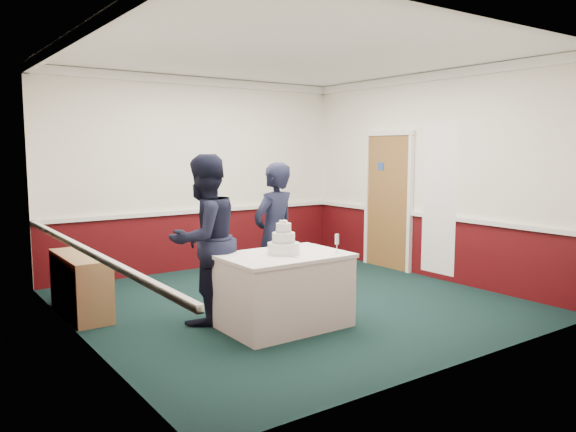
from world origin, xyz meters
TOP-DOWN VIEW (x-y plane):
  - ground at (0.00, 0.00)m, footprint 5.00×5.00m
  - room_shell at (0.08, 0.61)m, footprint 5.00×5.00m
  - sideboard at (-2.28, 0.96)m, footprint 0.41×1.20m
  - cake_table at (-0.62, -0.72)m, footprint 1.32×0.92m
  - wedding_cake at (-0.62, -0.72)m, footprint 0.35×0.35m
  - cake_knife at (-0.65, -0.92)m, footprint 0.04×0.22m
  - champagne_flute at (-0.12, -1.00)m, footprint 0.05×0.05m
  - person_man at (-1.23, -0.10)m, footprint 1.05×0.92m
  - person_woman at (-0.27, -0.03)m, footprint 0.72×0.56m

SIDE VIEW (x-z plane):
  - ground at x=0.00m, z-range 0.00..0.00m
  - sideboard at x=-2.28m, z-range 0.00..0.70m
  - cake_table at x=-0.62m, z-range 0.01..0.80m
  - cake_knife at x=-0.65m, z-range 0.79..0.79m
  - person_woman at x=-0.27m, z-range 0.00..1.74m
  - wedding_cake at x=-0.62m, z-range 0.72..1.08m
  - person_man at x=-1.23m, z-range 0.00..1.84m
  - champagne_flute at x=-0.12m, z-range 0.83..1.03m
  - room_shell at x=0.08m, z-range 0.47..3.47m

